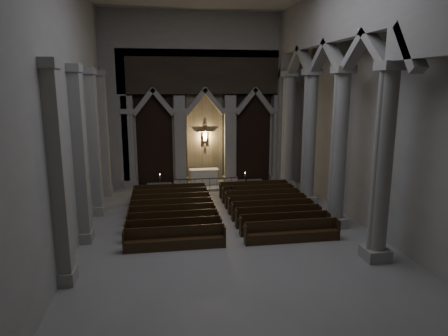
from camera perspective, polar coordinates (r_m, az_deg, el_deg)
The scene contains 11 objects.
room at distance 17.13m, azimuth 1.65°, elevation 13.33°, with size 24.00×24.10×12.00m.
sanctuary_wall at distance 28.54m, azimuth -2.77°, elevation 10.77°, with size 14.00×0.77×12.00m.
right_arcade at distance 20.14m, azimuth 16.91°, elevation 13.27°, with size 1.00×24.00×12.00m.
left_pilasters at distance 20.89m, azimuth -18.84°, elevation 2.27°, with size 0.60×13.00×8.03m.
sanctuary_step at distance 28.50m, azimuth -2.42°, elevation -2.53°, with size 8.50×2.60×0.15m, color gray.
altar at distance 28.75m, azimuth -2.88°, elevation -1.18°, with size 2.07×0.83×1.05m.
altar_rail at distance 26.92m, azimuth -2.06°, elevation -2.11°, with size 5.08×0.09×1.00m.
candle_stand_left at distance 26.56m, azimuth -9.09°, elevation -3.05°, with size 0.24×0.24×1.44m.
candle_stand_right at distance 27.28m, azimuth 3.01°, elevation -2.60°, with size 0.22×0.22×1.29m.
pews at distance 21.93m, azimuth -0.31°, elevation -6.29°, with size 9.90×8.20×1.00m.
worshipper at distance 24.50m, azimuth 1.12°, elevation -3.77°, with size 0.41×0.27×1.11m, color black.
Camera 1 is at (-3.19, -16.82, 7.17)m, focal length 32.00 mm.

